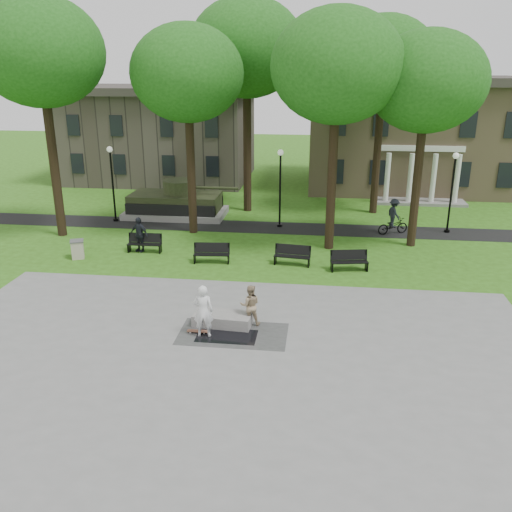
% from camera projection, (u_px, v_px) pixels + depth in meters
% --- Properties ---
extents(ground, '(120.00, 120.00, 0.00)m').
position_uv_depth(ground, '(243.00, 310.00, 21.95)').
color(ground, '#2E5614').
rests_on(ground, ground).
extents(plaza, '(22.00, 16.00, 0.02)m').
position_uv_depth(plaza, '(220.00, 376.00, 17.27)').
color(plaza, gray).
rests_on(plaza, ground).
extents(footpath, '(44.00, 2.60, 0.01)m').
position_uv_depth(footpath, '(271.00, 228.00, 33.19)').
color(footpath, black).
rests_on(footpath, ground).
extents(building_right, '(17.00, 12.00, 8.60)m').
position_uv_depth(building_right, '(411.00, 132.00, 43.71)').
color(building_right, '#9E8460').
rests_on(building_right, ground).
extents(building_left, '(15.00, 10.00, 7.20)m').
position_uv_depth(building_left, '(161.00, 137.00, 46.84)').
color(building_left, '#4C443D').
rests_on(building_left, ground).
extents(tree_0, '(6.80, 6.80, 12.97)m').
position_uv_depth(tree_0, '(40.00, 53.00, 28.44)').
color(tree_0, black).
rests_on(tree_0, ground).
extents(tree_1, '(6.20, 6.20, 11.63)m').
position_uv_depth(tree_1, '(187.00, 74.00, 29.33)').
color(tree_1, black).
rests_on(tree_1, ground).
extents(tree_2, '(6.60, 6.60, 12.16)m').
position_uv_depth(tree_2, '(337.00, 67.00, 26.42)').
color(tree_2, black).
rests_on(tree_2, ground).
extents(tree_3, '(6.00, 6.00, 11.19)m').
position_uv_depth(tree_3, '(427.00, 82.00, 27.08)').
color(tree_3, black).
rests_on(tree_3, ground).
extents(tree_4, '(7.20, 7.20, 13.50)m').
position_uv_depth(tree_4, '(247.00, 49.00, 33.72)').
color(tree_4, black).
rests_on(tree_4, ground).
extents(tree_5, '(6.40, 6.40, 12.44)m').
position_uv_depth(tree_5, '(384.00, 61.00, 33.45)').
color(tree_5, black).
rests_on(tree_5, ground).
extents(lamp_left, '(0.36, 0.36, 4.73)m').
position_uv_depth(lamp_left, '(112.00, 178.00, 33.70)').
color(lamp_left, black).
rests_on(lamp_left, ground).
extents(lamp_mid, '(0.36, 0.36, 4.73)m').
position_uv_depth(lamp_mid, '(280.00, 182.00, 32.49)').
color(lamp_mid, black).
rests_on(lamp_mid, ground).
extents(lamp_right, '(0.36, 0.36, 4.73)m').
position_uv_depth(lamp_right, '(452.00, 186.00, 31.34)').
color(lamp_right, black).
rests_on(lamp_right, ground).
extents(tank_monument, '(7.45, 3.40, 2.40)m').
position_uv_depth(tank_monument, '(176.00, 203.00, 35.52)').
color(tank_monument, gray).
rests_on(tank_monument, ground).
extents(puddle, '(2.20, 1.20, 0.00)m').
position_uv_depth(puddle, '(227.00, 336.00, 19.82)').
color(puddle, black).
rests_on(puddle, plaza).
extents(concrete_block, '(2.26, 1.14, 0.45)m').
position_uv_depth(concrete_block, '(223.00, 319.00, 20.65)').
color(concrete_block, gray).
rests_on(concrete_block, plaza).
extents(skateboard, '(0.78, 0.20, 0.07)m').
position_uv_depth(skateboard, '(198.00, 332.00, 20.08)').
color(skateboard, brown).
rests_on(skateboard, plaza).
extents(skateboarder, '(0.77, 0.55, 1.99)m').
position_uv_depth(skateboarder, '(203.00, 311.00, 19.52)').
color(skateboarder, silver).
rests_on(skateboarder, plaza).
extents(friend_watching, '(0.86, 0.72, 1.61)m').
position_uv_depth(friend_watching, '(250.00, 305.00, 20.47)').
color(friend_watching, '#9A8464').
rests_on(friend_watching, plaza).
extents(pedestrian_walker, '(1.19, 0.81, 1.88)m').
position_uv_depth(pedestrian_walker, '(139.00, 234.00, 28.68)').
color(pedestrian_walker, black).
rests_on(pedestrian_walker, ground).
extents(cyclist, '(2.01, 1.38, 2.12)m').
position_uv_depth(cyclist, '(393.00, 220.00, 31.66)').
color(cyclist, black).
rests_on(cyclist, ground).
extents(park_bench_0, '(1.81, 0.56, 1.00)m').
position_uv_depth(park_bench_0, '(145.00, 242.00, 28.72)').
color(park_bench_0, black).
rests_on(park_bench_0, ground).
extents(park_bench_1, '(1.83, 0.67, 1.00)m').
position_uv_depth(park_bench_1, '(212.00, 253.00, 27.16)').
color(park_bench_1, black).
rests_on(park_bench_1, ground).
extents(park_bench_2, '(1.84, 0.74, 1.00)m').
position_uv_depth(park_bench_2, '(292.00, 255.00, 26.86)').
color(park_bench_2, black).
rests_on(park_bench_2, ground).
extents(park_bench_3, '(1.85, 0.84, 1.00)m').
position_uv_depth(park_bench_3, '(349.00, 260.00, 26.11)').
color(park_bench_3, black).
rests_on(park_bench_3, ground).
extents(trash_bin, '(0.86, 0.86, 0.96)m').
position_uv_depth(trash_bin, '(78.00, 249.00, 27.78)').
color(trash_bin, '#BCB49A').
rests_on(trash_bin, ground).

